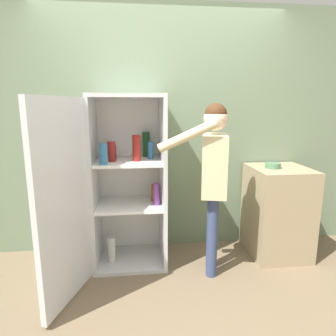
{
  "coord_description": "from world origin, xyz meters",
  "views": [
    {
      "loc": [
        -0.28,
        -2.19,
        1.55
      ],
      "look_at": [
        0.03,
        0.64,
        0.95
      ],
      "focal_mm": 32.0,
      "sensor_mm": 36.0,
      "label": 1
    }
  ],
  "objects": [
    {
      "name": "person",
      "position": [
        0.4,
        0.35,
        1.01
      ],
      "size": [
        0.67,
        0.49,
        1.57
      ],
      "color": "#384770",
      "rests_on": "ground_plane"
    },
    {
      "name": "wall_back",
      "position": [
        0.0,
        0.98,
        1.27
      ],
      "size": [
        7.0,
        0.06,
        2.55
      ],
      "color": "gray",
      "rests_on": "ground_plane"
    },
    {
      "name": "ground_plane",
      "position": [
        0.0,
        0.0,
        0.0
      ],
      "size": [
        12.0,
        12.0,
        0.0
      ],
      "primitive_type": "plane",
      "color": "#7A664C"
    },
    {
      "name": "refrigerator",
      "position": [
        -0.47,
        0.54,
        0.83
      ],
      "size": [
        0.96,
        1.23,
        1.65
      ],
      "color": "silver",
      "rests_on": "ground_plane"
    },
    {
      "name": "counter",
      "position": [
        1.17,
        0.63,
        0.46
      ],
      "size": [
        0.57,
        0.61,
        0.93
      ],
      "color": "tan",
      "rests_on": "ground_plane"
    },
    {
      "name": "bowl",
      "position": [
        1.09,
        0.63,
        0.95
      ],
      "size": [
        0.15,
        0.15,
        0.05
      ],
      "color": "#517F5B",
      "rests_on": "counter"
    }
  ]
}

